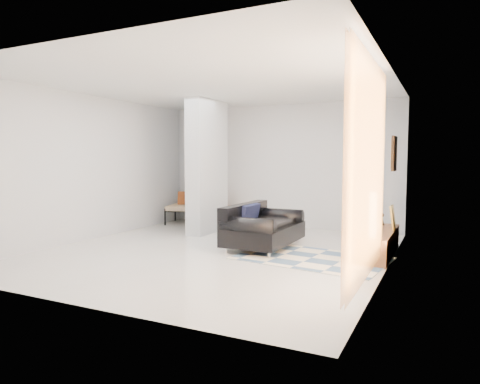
% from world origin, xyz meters
% --- Properties ---
extents(floor, '(6.00, 6.00, 0.00)m').
position_xyz_m(floor, '(0.00, 0.00, 0.00)').
color(floor, silver).
rests_on(floor, ground).
extents(ceiling, '(6.00, 6.00, 0.00)m').
position_xyz_m(ceiling, '(0.00, 0.00, 2.80)').
color(ceiling, white).
rests_on(ceiling, wall_back).
extents(wall_back, '(6.00, 0.00, 6.00)m').
position_xyz_m(wall_back, '(0.00, 3.00, 1.40)').
color(wall_back, silver).
rests_on(wall_back, ground).
extents(wall_front, '(6.00, 0.00, 6.00)m').
position_xyz_m(wall_front, '(0.00, -3.00, 1.40)').
color(wall_front, silver).
rests_on(wall_front, ground).
extents(wall_left, '(0.00, 6.00, 6.00)m').
position_xyz_m(wall_left, '(-2.75, 0.00, 1.40)').
color(wall_left, silver).
rests_on(wall_left, ground).
extents(wall_right, '(0.00, 6.00, 6.00)m').
position_xyz_m(wall_right, '(2.75, 0.00, 1.40)').
color(wall_right, silver).
rests_on(wall_right, ground).
extents(partition_column, '(0.35, 1.20, 2.80)m').
position_xyz_m(partition_column, '(-1.10, 1.60, 1.40)').
color(partition_column, silver).
rests_on(partition_column, floor).
extents(hallway_door, '(0.85, 0.06, 2.04)m').
position_xyz_m(hallway_door, '(-2.10, 2.96, 1.02)').
color(hallway_door, silver).
rests_on(hallway_door, floor).
extents(curtain, '(0.00, 2.55, 2.55)m').
position_xyz_m(curtain, '(2.67, -1.15, 1.45)').
color(curtain, '#FFA743').
rests_on(curtain, wall_right).
extents(wall_art, '(0.04, 0.45, 0.55)m').
position_xyz_m(wall_art, '(2.72, 0.90, 1.65)').
color(wall_art, '#331D0D').
rests_on(wall_art, wall_right).
extents(media_console, '(0.45, 1.77, 0.80)m').
position_xyz_m(media_console, '(2.52, 0.90, 0.20)').
color(media_console, brown).
rests_on(media_console, floor).
extents(loveseat, '(1.01, 1.69, 0.76)m').
position_xyz_m(loveseat, '(0.53, 0.66, 0.35)').
color(loveseat, silver).
rests_on(loveseat, floor).
extents(daybed, '(2.03, 1.30, 0.77)m').
position_xyz_m(daybed, '(-1.72, 2.61, 0.41)').
color(daybed, black).
rests_on(daybed, floor).
extents(area_rug, '(2.43, 1.78, 0.01)m').
position_xyz_m(area_rug, '(1.60, 0.20, 0.01)').
color(area_rug, beige).
rests_on(area_rug, floor).
extents(cylinder_lamp, '(0.12, 0.12, 0.67)m').
position_xyz_m(cylinder_lamp, '(2.50, 0.31, 0.73)').
color(cylinder_lamp, white).
rests_on(cylinder_lamp, media_console).
extents(bronze_figurine, '(0.12, 0.12, 0.21)m').
position_xyz_m(bronze_figurine, '(2.47, 1.56, 0.51)').
color(bronze_figurine, '#332417').
rests_on(bronze_figurine, media_console).
extents(vase, '(0.17, 0.17, 0.18)m').
position_xyz_m(vase, '(2.47, 0.85, 0.49)').
color(vase, silver).
rests_on(vase, media_console).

